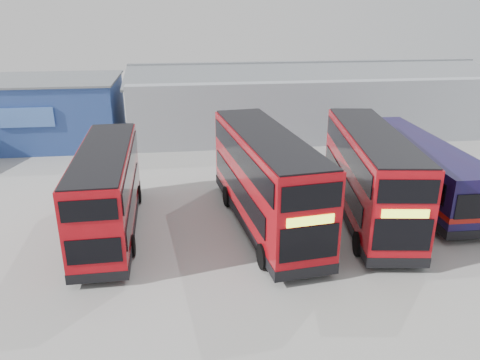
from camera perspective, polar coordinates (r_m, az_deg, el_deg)
ground_plane at (r=23.21m, az=0.90°, el=-6.56°), size 120.00×120.00×0.00m
office_block at (r=40.75m, az=-23.04°, el=7.76°), size 12.30×8.32×5.12m
maintenance_shed at (r=42.62m, az=7.89°, el=9.77°), size 30.50×12.00×5.89m
double_decker_left at (r=23.39m, az=-15.86°, el=-1.44°), size 2.78×10.19×4.28m
double_decker_centre at (r=23.14m, az=3.16°, el=-0.16°), size 4.13×11.63×4.82m
double_decker_right at (r=24.80m, az=15.51°, el=0.39°), size 4.16×11.35×4.70m
single_decker_blue at (r=28.87m, az=20.86°, el=1.19°), size 3.16×12.26×3.31m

